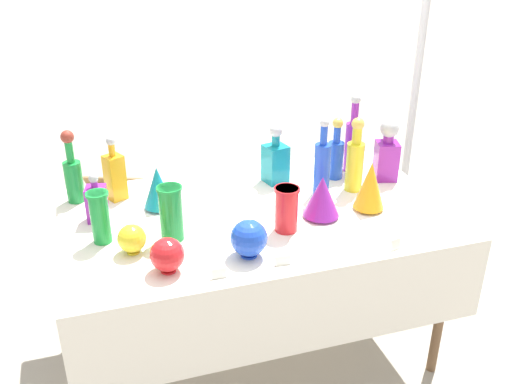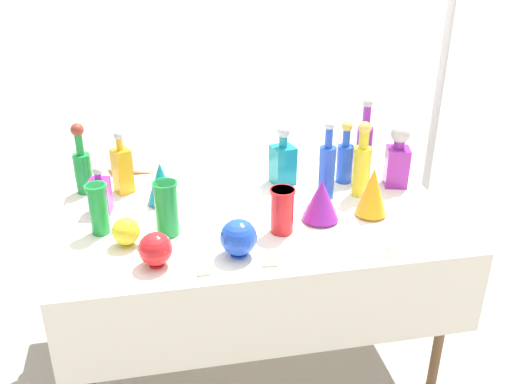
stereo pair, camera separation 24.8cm
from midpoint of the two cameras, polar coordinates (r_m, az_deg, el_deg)
The scene contains 25 objects.
ground_plane at distance 2.96m, azimuth -2.48°, elevation -15.16°, with size 40.00×40.00×0.00m, color #A0998C.
display_table at distance 2.52m, azimuth -2.53°, elevation -3.83°, with size 1.69×1.01×0.76m.
tall_bottle_0 at distance 2.90m, azimuth 7.23°, elevation 5.01°, with size 0.08×0.08×0.40m.
tall_bottle_1 at distance 2.63m, azimuth 3.97°, elevation 2.61°, with size 0.07×0.07×0.37m.
tall_bottle_2 at distance 2.69m, azimuth 7.28°, elevation 3.12°, with size 0.08×0.08×0.36m.
tall_bottle_3 at distance 2.81m, azimuth 5.49°, elevation 3.67°, with size 0.08×0.08×0.31m.
tall_bottle_4 at distance 2.73m, azimuth -20.35°, elevation 1.67°, with size 0.08×0.08×0.34m.
square_decanter_0 at distance 2.83m, azimuth 10.55°, elevation 3.88°, with size 0.13×0.13×0.31m.
square_decanter_1 at distance 2.70m, azimuth -16.53°, elevation 1.63°, with size 0.10×0.10×0.31m.
square_decanter_2 at distance 2.55m, azimuth -18.36°, elevation -1.02°, with size 0.10×0.10×0.22m.
square_decanter_3 at distance 2.76m, azimuth -0.61°, elevation 3.16°, with size 0.12×0.12×0.29m.
slender_vase_0 at distance 2.33m, azimuth 0.04°, elevation -1.68°, with size 0.11×0.11×0.19m.
slender_vase_1 at distance 2.31m, azimuth -11.56°, elevation -2.04°, with size 0.10×0.10×0.23m.
slender_vase_2 at distance 2.37m, azimuth -18.28°, elevation -2.36°, with size 0.09×0.09×0.22m.
fluted_vase_0 at distance 2.44m, azimuth 3.74°, elevation -0.52°, with size 0.16×0.16×0.19m.
fluted_vase_1 at distance 2.57m, azimuth -12.54°, elevation 0.39°, with size 0.13×0.13×0.20m.
fluted_vase_2 at distance 2.52m, azimuth 8.62°, elevation 0.59°, with size 0.14×0.14×0.23m.
round_bowl_0 at distance 2.14m, azimuth -12.19°, elevation -6.26°, with size 0.13×0.13×0.14m.
round_bowl_1 at distance 2.18m, azimuth -3.99°, elevation -4.72°, with size 0.14×0.14×0.15m.
round_bowl_2 at distance 2.28m, azimuth -15.39°, elevation -4.61°, with size 0.11×0.11×0.12m.
price_tag_left at distance 2.15m, azimuth -0.60°, elevation -6.96°, with size 0.06×0.01×0.04m, color white.
price_tag_center at distance 2.28m, azimuth 10.82°, elevation -5.25°, with size 0.05×0.01×0.05m, color white.
price_tag_right at distance 2.10m, azimuth -7.14°, elevation -8.18°, with size 0.06×0.01×0.04m, color white.
cardboard_box_behind_left at distance 3.90m, azimuth -14.67°, elevation -2.27°, with size 0.66×0.57×0.39m.
canopy_pole at distance 3.46m, azimuth 13.31°, elevation 6.86°, with size 0.18×0.18×2.20m.
Camera 1 is at (-0.66, -2.12, 1.96)m, focal length 40.00 mm.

